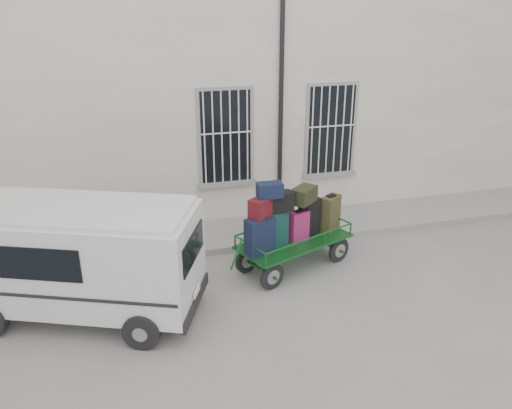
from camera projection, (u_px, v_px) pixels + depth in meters
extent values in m
plane|color=slate|center=(279.00, 279.00, 10.12)|extent=(80.00, 80.00, 0.00)
cube|color=#BFB5A3|center=(220.00, 89.00, 13.93)|extent=(24.00, 5.00, 6.00)
cylinder|color=black|center=(281.00, 111.00, 11.94)|extent=(0.11, 0.11, 5.60)
cube|color=black|center=(226.00, 137.00, 11.86)|extent=(1.20, 0.08, 2.20)
cube|color=gray|center=(227.00, 183.00, 12.27)|extent=(1.45, 0.22, 0.12)
cube|color=black|center=(331.00, 130.00, 12.53)|extent=(1.20, 0.08, 2.20)
cube|color=gray|center=(329.00, 174.00, 12.94)|extent=(1.45, 0.22, 0.12)
cube|color=gray|center=(251.00, 231.00, 12.07)|extent=(24.00, 1.70, 0.15)
cylinder|color=black|center=(272.00, 276.00, 9.67)|extent=(0.53, 0.26, 0.54)
cylinder|color=gray|center=(272.00, 276.00, 9.67)|extent=(0.31, 0.20, 0.30)
cylinder|color=black|center=(247.00, 260.00, 10.28)|extent=(0.53, 0.26, 0.54)
cylinder|color=gray|center=(247.00, 260.00, 10.28)|extent=(0.31, 0.20, 0.30)
cylinder|color=black|center=(339.00, 250.00, 10.71)|extent=(0.53, 0.26, 0.54)
cylinder|color=gray|center=(339.00, 250.00, 10.71)|extent=(0.31, 0.20, 0.30)
cylinder|color=black|center=(312.00, 237.00, 11.32)|extent=(0.53, 0.26, 0.54)
cylinder|color=gray|center=(312.00, 237.00, 11.32)|extent=(0.31, 0.20, 0.30)
cube|color=#13531D|center=(294.00, 241.00, 10.37)|extent=(2.63, 1.90, 0.05)
cylinder|color=#13531D|center=(237.00, 254.00, 9.48)|extent=(0.31, 0.16, 0.61)
cube|color=black|center=(260.00, 236.00, 9.67)|extent=(0.62, 0.45, 0.74)
cube|color=black|center=(260.00, 218.00, 9.53)|extent=(0.26, 0.22, 0.03)
cube|color=#0E332B|center=(275.00, 228.00, 10.02)|extent=(0.53, 0.42, 0.74)
cube|color=black|center=(276.00, 211.00, 9.88)|extent=(0.23, 0.20, 0.03)
cube|color=#991B5C|center=(299.00, 225.00, 10.29)|extent=(0.46, 0.33, 0.62)
cube|color=black|center=(299.00, 211.00, 10.17)|extent=(0.19, 0.16, 0.03)
cube|color=black|center=(309.00, 216.00, 10.49)|extent=(0.49, 0.43, 0.81)
cube|color=black|center=(310.00, 198.00, 10.33)|extent=(0.20, 0.19, 0.03)
cube|color=#322C19|center=(330.00, 213.00, 10.71)|extent=(0.53, 0.48, 0.77)
cube|color=black|center=(331.00, 196.00, 10.56)|extent=(0.22, 0.19, 0.03)
cube|color=#4E0F14|center=(261.00, 207.00, 9.57)|extent=(0.56, 0.52, 0.37)
cube|color=black|center=(279.00, 202.00, 9.83)|extent=(0.56, 0.36, 0.39)
cube|color=black|center=(304.00, 195.00, 10.07)|extent=(0.64, 0.61, 0.32)
cube|color=black|center=(270.00, 190.00, 9.53)|extent=(0.49, 0.31, 0.28)
cube|color=silver|center=(80.00, 255.00, 8.59)|extent=(4.34, 3.13, 1.63)
cube|color=silver|center=(74.00, 209.00, 8.27)|extent=(4.12, 2.93, 0.09)
cube|color=black|center=(20.00, 263.00, 7.75)|extent=(1.85, 0.80, 0.56)
cube|color=black|center=(193.00, 247.00, 8.26)|extent=(0.52, 1.18, 0.50)
cube|color=black|center=(195.00, 301.00, 8.64)|extent=(0.73, 1.58, 0.20)
cube|color=white|center=(197.00, 291.00, 8.56)|extent=(0.17, 0.36, 0.11)
cylinder|color=black|center=(42.00, 270.00, 9.82)|extent=(0.65, 0.42, 0.62)
cylinder|color=black|center=(142.00, 331.00, 7.98)|extent=(0.65, 0.42, 0.62)
cylinder|color=black|center=(171.00, 279.00, 9.52)|extent=(0.65, 0.42, 0.62)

